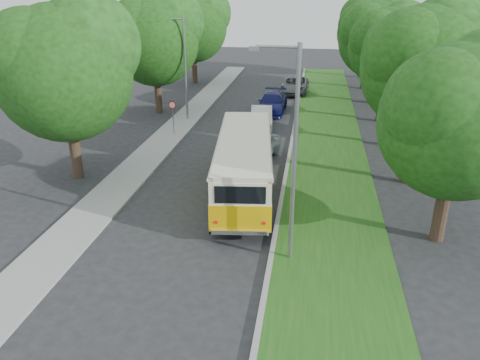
% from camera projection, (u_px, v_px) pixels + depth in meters
% --- Properties ---
extents(ground, '(120.00, 120.00, 0.00)m').
position_uv_depth(ground, '(196.00, 221.00, 20.67)').
color(ground, '#252528').
rests_on(ground, ground).
extents(curb, '(0.20, 70.00, 0.15)m').
position_uv_depth(curb, '(285.00, 181.00, 24.67)').
color(curb, gray).
rests_on(curb, ground).
extents(grass_verge, '(4.50, 70.00, 0.13)m').
position_uv_depth(grass_verge, '(330.00, 184.00, 24.34)').
color(grass_verge, '#1E5416').
rests_on(grass_verge, ground).
extents(sidewalk, '(2.20, 70.00, 0.12)m').
position_uv_depth(sidewalk, '(133.00, 172.00, 25.88)').
color(sidewalk, gray).
rests_on(sidewalk, ground).
extents(treeline, '(24.27, 41.91, 9.46)m').
position_uv_depth(treeline, '(294.00, 39.00, 34.27)').
color(treeline, '#332319').
rests_on(treeline, ground).
extents(lamppost_near, '(1.71, 0.16, 8.00)m').
position_uv_depth(lamppost_near, '(292.00, 151.00, 16.09)').
color(lamppost_near, gray).
rests_on(lamppost_near, ground).
extents(lamppost_far, '(1.71, 0.16, 7.50)m').
position_uv_depth(lamppost_far, '(184.00, 65.00, 34.29)').
color(lamppost_far, gray).
rests_on(lamppost_far, ground).
extents(warning_sign, '(0.56, 0.10, 2.50)m').
position_uv_depth(warning_sign, '(173.00, 111.00, 31.54)').
color(warning_sign, gray).
rests_on(warning_sign, ground).
extents(vintage_bus, '(3.72, 10.24, 2.97)m').
position_uv_depth(vintage_bus, '(244.00, 166.00, 22.70)').
color(vintage_bus, '#F0B607').
rests_on(vintage_bus, ground).
extents(car_silver, '(2.88, 4.39, 1.39)m').
position_uv_depth(car_silver, '(258.00, 147.00, 27.80)').
color(car_silver, '#B6B5BB').
rests_on(car_silver, ground).
extents(car_white, '(2.00, 4.46, 1.42)m').
position_uv_depth(car_white, '(261.00, 117.00, 33.91)').
color(car_white, silver).
rests_on(car_white, ground).
extents(car_blue, '(2.32, 5.30, 1.52)m').
position_uv_depth(car_blue, '(272.00, 103.00, 37.79)').
color(car_blue, '#131655').
rests_on(car_blue, ground).
extents(car_grey, '(2.72, 5.43, 1.48)m').
position_uv_depth(car_grey, '(294.00, 85.00, 44.40)').
color(car_grey, slate).
rests_on(car_grey, ground).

